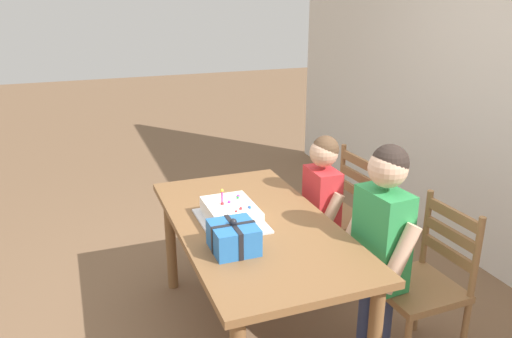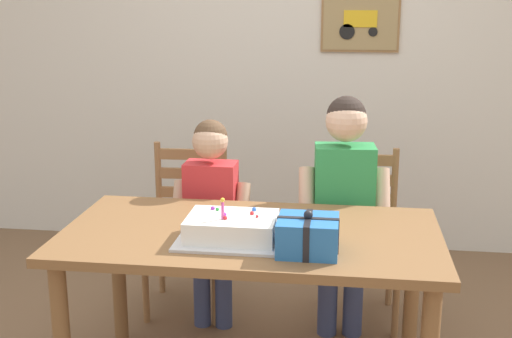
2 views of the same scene
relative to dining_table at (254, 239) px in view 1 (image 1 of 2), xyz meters
name	(u,v)px [view 1 (image 1 of 2)]	position (x,y,z in m)	size (l,w,h in m)	color
ground_plane	(254,336)	(0.00, 0.00, -0.66)	(20.00, 20.00, 0.00)	brown
dining_table	(254,239)	(0.00, 0.00, 0.00)	(1.60, 0.84, 0.76)	brown
birthday_cake	(231,214)	(-0.06, -0.12, 0.15)	(0.44, 0.34, 0.19)	silver
gift_box_red_large	(234,237)	(0.25, -0.20, 0.17)	(0.24, 0.22, 0.17)	#286BB7
chair_left	(337,215)	(-0.48, 0.81, -0.19)	(0.44, 0.44, 0.92)	#996B42
chair_right	(423,284)	(0.47, 0.81, -0.19)	(0.43, 0.43, 0.92)	#996B42
child_older	(382,235)	(0.39, 0.57, 0.11)	(0.47, 0.27, 1.26)	#38426B
child_younger	(321,202)	(-0.29, 0.57, 0.02)	(0.41, 0.23, 1.12)	#38426B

